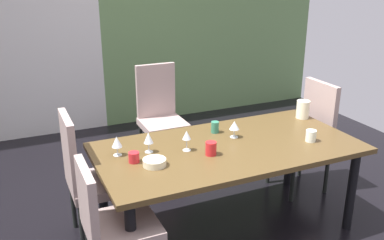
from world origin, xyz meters
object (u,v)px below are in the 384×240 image
at_px(chair_right_far, 308,132).
at_px(chair_head_far, 160,112).
at_px(cup_front, 211,148).
at_px(cup_south, 134,157).
at_px(chair_left_far, 88,174).
at_px(wine_glass_west, 117,142).
at_px(wine_glass_left, 148,138).
at_px(wine_glass_near_shelf, 234,126).
at_px(chair_left_near, 110,221).
at_px(wine_glass_east, 187,136).
at_px(dining_table, 228,154).
at_px(cup_north, 311,136).
at_px(cup_right, 215,127).
at_px(serving_bowl_center, 154,162).
at_px(pitcher_near_window, 303,109).

relative_size(chair_right_far, chair_head_far, 0.97).
bearing_deg(cup_front, cup_south, 168.78).
bearing_deg(cup_front, chair_left_far, 153.77).
bearing_deg(chair_left_far, wine_glass_west, 55.53).
relative_size(wine_glass_left, cup_front, 1.56).
bearing_deg(wine_glass_near_shelf, chair_left_near, -158.32).
relative_size(wine_glass_left, wine_glass_east, 0.99).
bearing_deg(wine_glass_east, wine_glass_left, 162.00).
xyz_separation_m(wine_glass_west, cup_south, (0.08, -0.16, -0.06)).
relative_size(dining_table, wine_glass_west, 13.71).
relative_size(wine_glass_near_shelf, cup_front, 1.37).
relative_size(wine_glass_left, wine_glass_near_shelf, 1.14).
height_order(chair_left_near, cup_north, chair_left_near).
relative_size(wine_glass_left, cup_right, 1.65).
bearing_deg(chair_left_far, wine_glass_left, 67.50).
distance_m(wine_glass_left, wine_glass_west, 0.23).
bearing_deg(cup_front, serving_bowl_center, -179.82).
height_order(cup_south, cup_north, cup_north).
bearing_deg(cup_north, chair_left_near, -175.31).
relative_size(chair_left_far, cup_front, 10.34).
relative_size(dining_table, cup_front, 20.21).
distance_m(chair_left_far, pitcher_near_window, 1.93).
bearing_deg(serving_bowl_center, chair_right_far, 13.91).
bearing_deg(wine_glass_left, wine_glass_west, 170.43).
xyz_separation_m(chair_left_near, cup_north, (1.62, 0.13, 0.25)).
distance_m(chair_head_far, cup_front, 1.51).
bearing_deg(chair_left_far, serving_bowl_center, 43.87).
height_order(chair_left_near, chair_head_far, chair_head_far).
xyz_separation_m(dining_table, cup_front, (-0.19, -0.09, 0.12)).
height_order(dining_table, wine_glass_west, wine_glass_west).
xyz_separation_m(chair_left_far, cup_north, (1.63, -0.49, 0.21)).
distance_m(wine_glass_near_shelf, serving_bowl_center, 0.78).
bearing_deg(dining_table, cup_north, -16.02).
bearing_deg(wine_glass_near_shelf, pitcher_near_window, 11.05).
height_order(dining_table, chair_head_far, chair_head_far).
height_order(wine_glass_east, pitcher_near_window, pitcher_near_window).
xyz_separation_m(chair_left_far, cup_south, (0.28, -0.29, 0.21)).
distance_m(chair_head_far, pitcher_near_window, 1.48).
distance_m(chair_head_far, wine_glass_near_shelf, 1.30).
bearing_deg(cup_right, wine_glass_near_shelf, -58.84).
bearing_deg(chair_head_far, chair_right_far, 133.97).
distance_m(chair_left_far, wine_glass_east, 0.79).
bearing_deg(serving_bowl_center, chair_head_far, 68.80).
distance_m(wine_glass_east, pitcher_near_window, 1.25).
height_order(dining_table, chair_right_far, chair_right_far).
xyz_separation_m(dining_table, wine_glass_near_shelf, (0.12, 0.13, 0.17)).
xyz_separation_m(chair_right_far, cup_right, (-0.98, -0.03, 0.21)).
distance_m(wine_glass_left, cup_right, 0.64).
bearing_deg(chair_head_far, wine_glass_near_shelf, 97.42).
distance_m(wine_glass_near_shelf, cup_right, 0.18).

